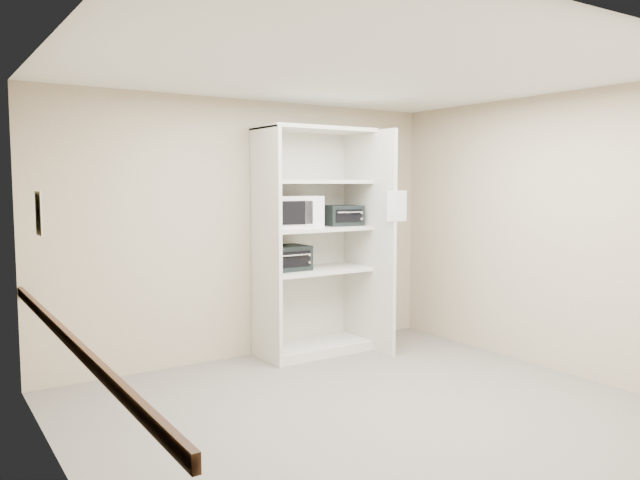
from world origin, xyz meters
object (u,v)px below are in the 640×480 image
microwave (292,212)px  toaster_oven_lower (285,258)px  shelving_unit (318,249)px  toaster_oven_upper (343,215)px

microwave → toaster_oven_lower: size_ratio=1.18×
shelving_unit → toaster_oven_upper: (0.31, -0.02, 0.35)m
shelving_unit → toaster_oven_lower: (-0.38, 0.05, -0.08)m
microwave → toaster_oven_upper: (0.63, -0.04, -0.05)m
microwave → toaster_oven_upper: 0.63m
shelving_unit → toaster_oven_upper: size_ratio=6.24×
shelving_unit → microwave: shelving_unit is taller
toaster_oven_upper → microwave: bearing=-175.6°
shelving_unit → toaster_oven_lower: shelving_unit is taller
microwave → toaster_oven_lower: (-0.06, 0.03, -0.49)m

